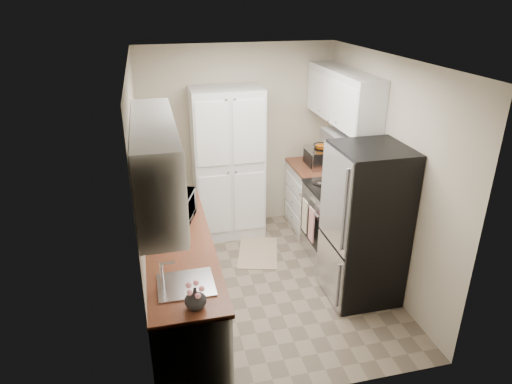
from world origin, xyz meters
TOP-DOWN VIEW (x-y plane):
  - ground at (0.00, 0.00)m, footprint 3.20×3.20m
  - room_shell at (-0.02, -0.01)m, footprint 2.64×3.24m
  - pantry_cabinet at (-0.20, 1.32)m, footprint 0.90×0.55m
  - base_cabinet_left at (-0.99, -0.43)m, footprint 0.60×2.30m
  - countertop_left at (-0.99, -0.43)m, footprint 0.63×2.33m
  - base_cabinet_right at (0.99, 1.19)m, footprint 0.60×0.80m
  - countertop_right at (0.99, 1.19)m, footprint 0.63×0.83m
  - electric_range at (0.97, 0.39)m, footprint 0.71×0.78m
  - refrigerator at (0.94, -0.41)m, footprint 0.70×0.72m
  - microwave at (-0.99, -0.00)m, footprint 0.50×0.60m
  - wine_bottle at (-1.01, 0.47)m, footprint 0.08×0.08m
  - flower_vase at (-0.94, -1.45)m, footprint 0.20×0.20m
  - cutting_board at (-0.83, 0.54)m, footprint 0.06×0.22m
  - toaster_oven at (1.02, 1.17)m, footprint 0.33×0.42m
  - fruit_basket at (1.04, 1.17)m, footprint 0.27×0.27m
  - kitchen_mat at (0.05, 0.66)m, footprint 0.67×0.88m

SIDE VIEW (x-z plane):
  - ground at x=0.00m, z-range 0.00..0.00m
  - kitchen_mat at x=0.05m, z-range 0.00..0.01m
  - base_cabinet_left at x=-0.99m, z-range 0.00..0.88m
  - base_cabinet_right at x=0.99m, z-range 0.00..0.88m
  - electric_range at x=0.97m, z-range -0.09..1.04m
  - refrigerator at x=0.94m, z-range 0.00..1.70m
  - countertop_left at x=-0.99m, z-range 0.88..0.92m
  - countertop_right at x=0.99m, z-range 0.88..0.92m
  - pantry_cabinet at x=-0.20m, z-range 0.00..2.00m
  - flower_vase at x=-0.94m, z-range 0.92..1.09m
  - toaster_oven at x=1.02m, z-range 0.92..1.16m
  - cutting_board at x=-0.83m, z-range 0.92..1.19m
  - microwave at x=-0.99m, z-range 0.92..1.20m
  - wine_bottle at x=-1.01m, z-range 0.92..1.23m
  - fruit_basket at x=1.04m, z-range 1.16..1.26m
  - room_shell at x=-0.02m, z-range 0.37..2.89m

